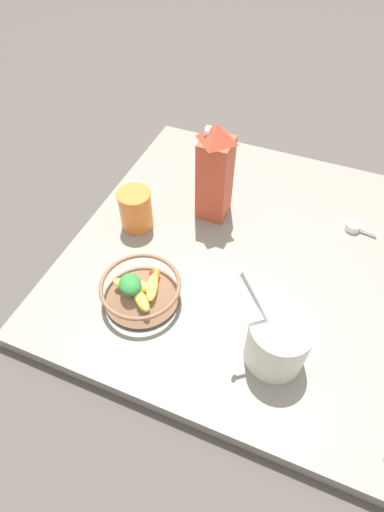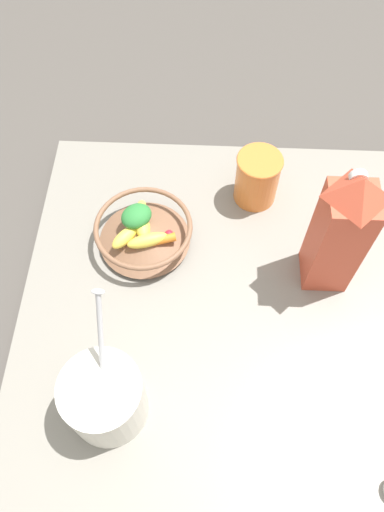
{
  "view_description": "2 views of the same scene",
  "coord_description": "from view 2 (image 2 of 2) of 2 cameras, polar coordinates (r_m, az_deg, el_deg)",
  "views": [
    {
      "loc": [
        0.7,
        0.11,
        0.83
      ],
      "look_at": [
        0.14,
        -0.12,
        0.12
      ],
      "focal_mm": 28.0,
      "sensor_mm": 36.0,
      "label": 1
    },
    {
      "loc": [
        0.13,
        0.32,
        0.88
      ],
      "look_at": [
        0.15,
        -0.15,
        0.08
      ],
      "focal_mm": 35.0,
      "sensor_mm": 36.0,
      "label": 2
    }
  ],
  "objects": [
    {
      "name": "fruit_bowl",
      "position": [
        0.97,
        -5.59,
        2.82
      ],
      "size": [
        0.19,
        0.19,
        0.08
      ],
      "color": "brown",
      "rests_on": "countertop"
    },
    {
      "name": "milk_carton",
      "position": [
        0.87,
        16.55,
        2.65
      ],
      "size": [
        0.08,
        0.08,
        0.28
      ],
      "color": "#CC4C33",
      "rests_on": "countertop"
    },
    {
      "name": "yogurt_tub",
      "position": [
        0.81,
        -9.99,
        -15.65
      ],
      "size": [
        0.13,
        0.17,
        0.25
      ],
      "color": "silver",
      "rests_on": "countertop"
    },
    {
      "name": "countertop",
      "position": [
        0.93,
        8.88,
        -10.28
      ],
      "size": [
        0.92,
        0.92,
        0.04
      ],
      "color": "gray",
      "rests_on": "ground_plane"
    },
    {
      "name": "ground_plane",
      "position": [
        0.95,
        8.72,
        -10.7
      ],
      "size": [
        6.0,
        6.0,
        0.0
      ],
      "primitive_type": "plane",
      "color": "#4C4742"
    },
    {
      "name": "drinking_cup",
      "position": [
        1.02,
        7.46,
        8.89
      ],
      "size": [
        0.09,
        0.09,
        0.11
      ],
      "color": "orange",
      "rests_on": "countertop"
    }
  ]
}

